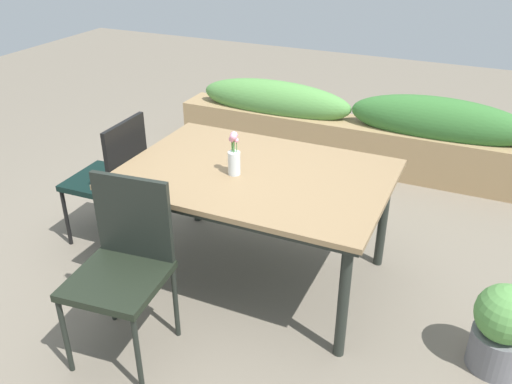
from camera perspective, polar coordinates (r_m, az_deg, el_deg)
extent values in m
plane|color=#756B5B|center=(3.58, -0.96, -8.48)|extent=(12.00, 12.00, 0.00)
cube|color=#8C704C|center=(3.17, 0.00, 1.91)|extent=(1.55, 1.08, 0.03)
cube|color=#232823|center=(3.19, 0.00, 1.47)|extent=(1.52, 1.05, 0.02)
cylinder|color=#232823|center=(3.35, -14.18, -4.84)|extent=(0.06, 0.06, 0.71)
cylinder|color=#232823|center=(2.82, 9.21, -11.29)|extent=(0.06, 0.06, 0.71)
cylinder|color=#232823|center=(3.99, -6.38, 1.53)|extent=(0.06, 0.06, 0.71)
cylinder|color=#232823|center=(3.56, 13.29, -2.63)|extent=(0.06, 0.06, 0.71)
cube|color=black|center=(2.81, -14.48, -9.03)|extent=(0.49, 0.49, 0.04)
cube|color=black|center=(2.82, -12.87, -2.69)|extent=(0.43, 0.07, 0.47)
cylinder|color=black|center=(2.75, -12.38, -16.43)|extent=(0.03, 0.03, 0.47)
cylinder|color=black|center=(2.94, -19.52, -14.09)|extent=(0.03, 0.03, 0.47)
cylinder|color=black|center=(3.01, -8.49, -11.40)|extent=(0.03, 0.03, 0.47)
cylinder|color=black|center=(3.19, -15.20, -9.64)|extent=(0.03, 0.03, 0.47)
cube|color=black|center=(3.87, -15.69, 1.19)|extent=(0.47, 0.47, 0.04)
cube|color=black|center=(3.65, -13.52, 3.90)|extent=(0.04, 0.43, 0.45)
cylinder|color=black|center=(3.96, -19.41, -2.52)|extent=(0.03, 0.03, 0.44)
cylinder|color=black|center=(4.23, -15.88, 0.07)|extent=(0.03, 0.03, 0.44)
cylinder|color=black|center=(3.72, -14.58, -3.82)|extent=(0.03, 0.03, 0.44)
cylinder|color=black|center=(4.01, -11.19, -0.99)|extent=(0.03, 0.03, 0.44)
cylinder|color=silver|center=(3.11, -2.32, 3.06)|extent=(0.07, 0.07, 0.14)
cylinder|color=#569347|center=(3.07, -2.38, 4.67)|extent=(0.01, 0.01, 0.14)
sphere|color=pink|center=(3.04, -2.41, 5.84)|extent=(0.04, 0.04, 0.04)
cylinder|color=#569347|center=(3.08, -2.57, 4.58)|extent=(0.01, 0.01, 0.12)
sphere|color=pink|center=(3.05, -2.59, 5.61)|extent=(0.03, 0.03, 0.03)
cylinder|color=#569347|center=(3.08, -2.06, 4.51)|extent=(0.00, 0.01, 0.11)
sphere|color=pink|center=(3.05, -2.07, 5.48)|extent=(0.03, 0.03, 0.03)
cylinder|color=#569347|center=(3.09, -2.47, 4.59)|extent=(0.01, 0.01, 0.11)
sphere|color=#DB4C56|center=(3.07, -2.49, 5.55)|extent=(0.03, 0.03, 0.03)
cylinder|color=#569347|center=(3.07, -2.32, 4.79)|extent=(0.01, 0.01, 0.14)
sphere|color=pink|center=(3.05, -2.35, 6.02)|extent=(0.04, 0.04, 0.04)
cube|color=#9E7F56|center=(5.01, 9.78, 5.13)|extent=(3.27, 0.37, 0.42)
ellipsoid|color=#569347|center=(5.11, 2.03, 9.73)|extent=(1.47, 0.33, 0.36)
ellipsoid|color=#387233|center=(4.78, 18.65, 7.17)|extent=(1.47, 0.33, 0.40)
cylinder|color=slate|center=(3.14, 24.02, -14.92)|extent=(0.27, 0.27, 0.22)
sphere|color=#569347|center=(3.00, 24.89, -11.59)|extent=(0.30, 0.30, 0.30)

